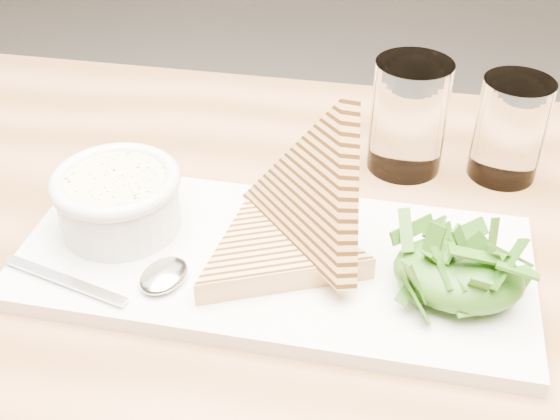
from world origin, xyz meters
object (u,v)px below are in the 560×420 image
(platter, at_px, (274,261))
(glass_far, at_px, (510,129))
(table_top, at_px, (254,340))
(soup_bowl, at_px, (120,207))
(glass_near, at_px, (409,116))

(platter, distance_m, glass_far, 0.29)
(table_top, bearing_deg, glass_far, 56.64)
(soup_bowl, distance_m, glass_near, 0.31)
(platter, distance_m, soup_bowl, 0.15)
(platter, height_order, soup_bowl, soup_bowl)
(table_top, bearing_deg, platter, 92.38)
(glass_far, bearing_deg, table_top, -123.36)
(glass_near, distance_m, glass_far, 0.10)
(glass_near, bearing_deg, soup_bowl, -139.61)
(glass_near, bearing_deg, platter, -113.42)
(glass_far, bearing_deg, soup_bowl, -147.80)
(platter, bearing_deg, glass_far, 48.43)
(platter, relative_size, soup_bowl, 4.11)
(table_top, height_order, platter, platter)
(table_top, relative_size, glass_near, 11.10)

